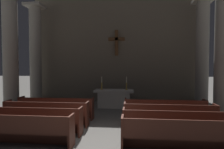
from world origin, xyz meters
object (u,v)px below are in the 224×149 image
pew_left_row_3 (46,113)px  candlestick_right (126,86)px  column_left_third (36,56)px  column_right_third (202,55)px  pew_left_row_2 (34,120)px  altar (114,98)px  pew_left_row_1 (16,130)px  column_left_second (10,53)px  pew_right_row_4 (165,110)px  pew_right_row_2 (175,124)px  pew_right_row_1 (184,136)px  column_right_second (223,51)px  pew_right_row_3 (169,116)px  candlestick_left (102,85)px  pew_left_row_4 (56,108)px

pew_left_row_3 → candlestick_right: size_ratio=4.53×
column_left_third → column_right_third: size_ratio=1.00×
column_right_third → pew_left_row_3: bearing=-149.6°
pew_left_row_2 → altar: bearing=62.3°
altar → candlestick_right: bearing=-0.0°
pew_left_row_1 → column_left_second: (-2.67, 3.78, 2.52)m
column_left_second → candlestick_right: column_left_second is taller
pew_left_row_1 → column_right_third: (7.38, 6.28, 2.52)m
pew_left_row_3 → pew_right_row_4: same height
pew_right_row_2 → column_left_third: 9.43m
pew_left_row_3 → candlestick_right: (3.06, 3.51, 0.77)m
pew_right_row_1 → column_right_second: 5.27m
column_left_third → candlestick_right: (5.73, -0.81, -1.75)m
pew_right_row_1 → column_left_third: column_left_third is taller
pew_left_row_3 → column_left_second: column_left_second is taller
column_right_second → candlestick_right: column_right_second is taller
pew_left_row_2 → column_right_second: 8.29m
pew_right_row_3 → pew_right_row_4: size_ratio=1.00×
pew_left_row_3 → candlestick_left: bearing=64.7°
column_left_third → pew_left_row_2: bearing=-63.3°
pew_left_row_1 → pew_right_row_4: 5.55m
pew_left_row_4 → pew_right_row_1: size_ratio=1.00×
pew_left_row_4 → altar: size_ratio=1.52×
column_left_second → column_left_third: 2.50m
pew_left_row_2 → column_right_second: column_right_second is taller
pew_left_row_2 → pew_right_row_1: bearing=-11.7°
column_left_second → altar: column_left_second is taller
column_right_third → candlestick_left: bearing=-171.9°
pew_left_row_1 → pew_left_row_3: 1.96m
pew_left_row_1 → candlestick_left: candlestick_left is taller
pew_right_row_1 → pew_right_row_3: same height
pew_left_row_3 → pew_right_row_2: 4.81m
pew_right_row_1 → column_left_second: 8.67m
pew_right_row_1 → column_right_third: size_ratio=0.54×
pew_right_row_4 → column_right_second: bearing=17.7°
pew_left_row_4 → pew_right_row_3: bearing=-11.7°
column_left_second → pew_left_row_2: bearing=-46.4°
pew_right_row_1 → column_right_second: column_right_second is taller
column_left_second → column_right_third: (10.05, 2.50, 0.00)m
pew_left_row_4 → pew_right_row_4: same height
column_left_third → candlestick_left: (4.33, -0.81, -1.75)m
pew_left_row_4 → column_right_third: 8.49m
column_right_second → candlestick_right: size_ratio=8.39×
pew_right_row_3 → pew_right_row_2: bearing=-90.0°
pew_right_row_1 → column_right_second: (2.67, 3.78, 2.52)m
pew_left_row_4 → column_left_second: size_ratio=0.54×
pew_left_row_4 → candlestick_right: candlestick_right is taller
pew_right_row_4 → column_right_second: size_ratio=0.54×
pew_left_row_2 → pew_left_row_3: 0.98m
pew_left_row_3 → column_right_third: bearing=30.4°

